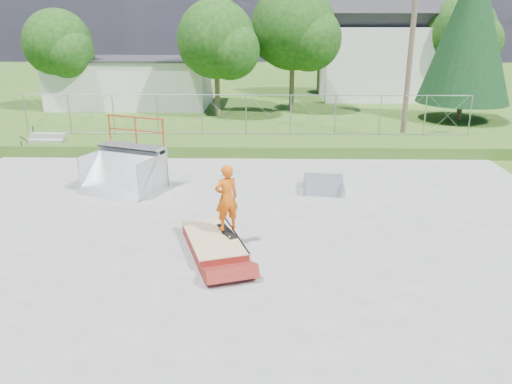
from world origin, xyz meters
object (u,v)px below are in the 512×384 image
quarter_pipe (120,157)px  skater (227,201)px  grind_box (214,243)px  flat_bank_ramp (323,186)px

quarter_pipe → skater: size_ratio=1.42×
quarter_pipe → skater: bearing=-26.9°
grind_box → quarter_pipe: quarter_pipe is taller
grind_box → flat_bank_ramp: 5.53m
quarter_pipe → flat_bank_ramp: (6.65, 0.07, -0.97)m
quarter_pipe → skater: quarter_pipe is taller
grind_box → skater: skater is taller
quarter_pipe → skater: (3.81, -4.25, 0.06)m
flat_bank_ramp → skater: size_ratio=0.86×
grind_box → quarter_pipe: 5.74m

